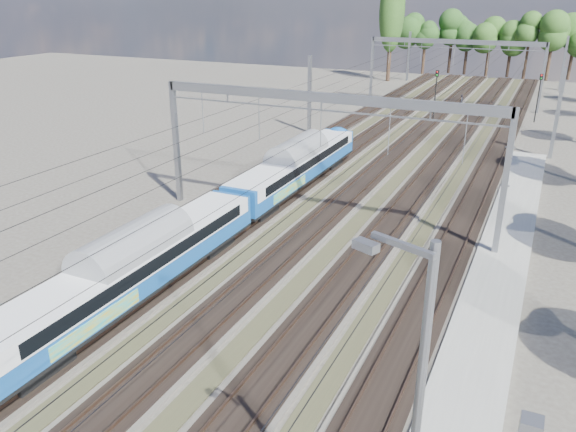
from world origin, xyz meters
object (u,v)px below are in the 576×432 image
at_px(worker, 462,101).
at_px(signal_far, 539,92).
at_px(emu_train, 129,262).
at_px(signal_near, 436,89).

relative_size(worker, signal_far, 0.30).
height_order(worker, signal_far, signal_far).
bearing_deg(worker, emu_train, -167.33).
bearing_deg(signal_far, worker, 143.16).
relative_size(worker, signal_near, 0.28).
bearing_deg(emu_train, signal_near, 84.88).
bearing_deg(signal_far, emu_train, -110.25).
distance_m(signal_near, signal_far, 12.37).
bearing_deg(signal_near, signal_far, 29.52).
xyz_separation_m(emu_train, worker, (6.20, 61.99, -1.55)).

